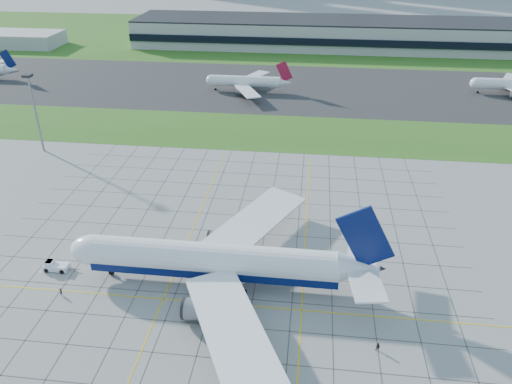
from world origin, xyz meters
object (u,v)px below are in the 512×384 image
Objects in this scene: pushback_tug at (55,266)px; crew_near at (61,292)px; airliner at (216,261)px; light_mast at (34,104)px; crew_far at (378,347)px; distant_jet_1 at (247,81)px.

pushback_tug is 4.60× the size of crew_near.
airliner is 36.44m from pushback_tug.
light_mast reaches higher than pushback_tug.
light_mast is 13.64× the size of crew_far.
airliner is 8.62× the size of pushback_tug.
distant_jet_1 reaches higher than crew_near.
distant_jet_1 is at bearing -2.27° from crew_near.
distant_jet_1 is at bearing 50.99° from light_mast.
crew_far is (68.05, -15.70, -0.03)m from pushback_tug.
pushback_tug is 69.84m from crew_far.
distant_jet_1 is (19.37, 140.28, 3.63)m from crew_near.
light_mast is 3.25× the size of pushback_tug.
airliner is at bearing -40.95° from light_mast.
pushback_tug reaches higher than crew_near.
crew_far is (101.84, -76.02, -15.24)m from light_mast.
light_mast reaches higher than distant_jet_1.
crew_near is at bearing -97.86° from distant_jet_1.
airliner reaches higher than pushback_tug.
pushback_tug is 0.18× the size of distant_jet_1.
crew_near is at bearing -60.29° from light_mast.
light_mast reaches higher than crew_near.
crew_near is at bearing -56.76° from pushback_tug.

